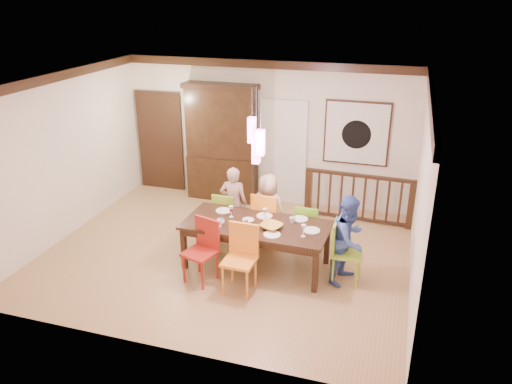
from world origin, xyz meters
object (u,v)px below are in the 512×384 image
(chair_far_left, at_px, (227,212))
(person_far_left, at_px, (234,203))
(person_end_right, at_px, (349,239))
(person_far_mid, at_px, (268,209))
(dining_table, at_px, (256,228))
(chair_end_right, at_px, (348,248))
(balustrade, at_px, (358,197))
(china_hutch, at_px, (222,143))

(chair_far_left, height_order, person_far_left, person_far_left)
(person_end_right, bearing_deg, person_far_mid, 81.42)
(dining_table, xyz_separation_m, chair_end_right, (1.45, -0.02, -0.11))
(balustrade, height_order, person_far_left, person_far_left)
(chair_far_left, bearing_deg, person_far_left, -146.95)
(person_far_mid, bearing_deg, person_far_left, 9.50)
(dining_table, bearing_deg, balustrade, 59.65)
(china_hutch, bearing_deg, chair_end_right, -40.66)
(chair_end_right, relative_size, person_far_left, 0.73)
(balustrade, relative_size, person_end_right, 1.49)
(balustrade, xyz_separation_m, person_far_left, (-2.04, -1.35, 0.17))
(balustrade, relative_size, person_far_left, 1.54)
(china_hutch, xyz_separation_m, person_far_left, (0.85, -1.70, -0.55))
(person_end_right, bearing_deg, chair_end_right, -172.62)
(dining_table, distance_m, person_far_left, 1.06)
(chair_far_left, xyz_separation_m, china_hutch, (-0.74, 1.76, 0.71))
(chair_far_left, xyz_separation_m, person_far_mid, (0.73, 0.07, 0.12))
(chair_far_left, bearing_deg, balustrade, -144.67)
(dining_table, xyz_separation_m, chair_far_left, (-0.77, 0.76, -0.16))
(balustrade, distance_m, person_end_right, 2.18)
(person_far_mid, bearing_deg, person_end_right, 160.24)
(chair_end_right, xyz_separation_m, person_end_right, (0.01, 0.03, 0.14))
(dining_table, relative_size, person_end_right, 1.67)
(dining_table, distance_m, balustrade, 2.58)
(balustrade, bearing_deg, chair_far_left, -143.96)
(dining_table, relative_size, person_far_left, 1.73)
(chair_far_left, distance_m, person_far_mid, 0.74)
(china_hutch, height_order, balustrade, china_hutch)
(dining_table, bearing_deg, china_hutch, 122.78)
(chair_far_left, xyz_separation_m, person_far_left, (0.10, 0.06, 0.16))
(balustrade, xyz_separation_m, person_end_right, (0.08, -2.17, 0.20))
(dining_table, xyz_separation_m, person_end_right, (1.45, 0.01, 0.02))
(person_far_mid, distance_m, person_end_right, 1.71)
(dining_table, xyz_separation_m, person_far_left, (-0.67, 0.83, -0.00))
(dining_table, height_order, person_far_left, person_far_left)
(china_hutch, distance_m, person_far_mid, 2.32)
(dining_table, xyz_separation_m, china_hutch, (-1.52, 2.53, 0.55))
(china_hutch, bearing_deg, dining_table, -59.03)
(chair_end_right, height_order, person_far_left, person_far_left)
(chair_far_left, relative_size, person_far_mid, 0.70)
(balustrade, distance_m, person_far_left, 2.46)
(chair_far_left, bearing_deg, chair_end_right, 162.41)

